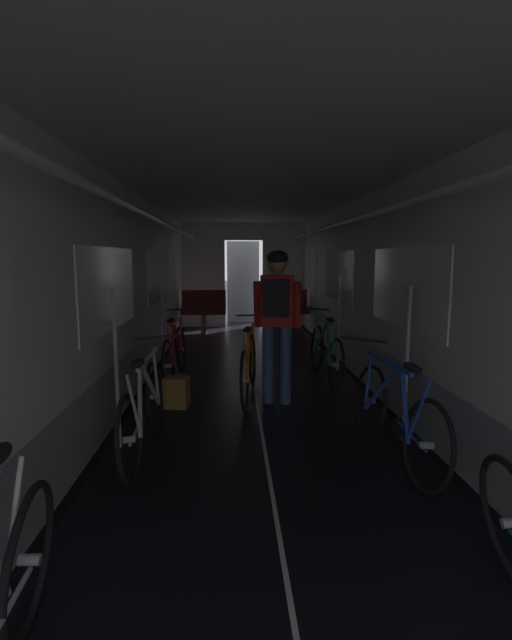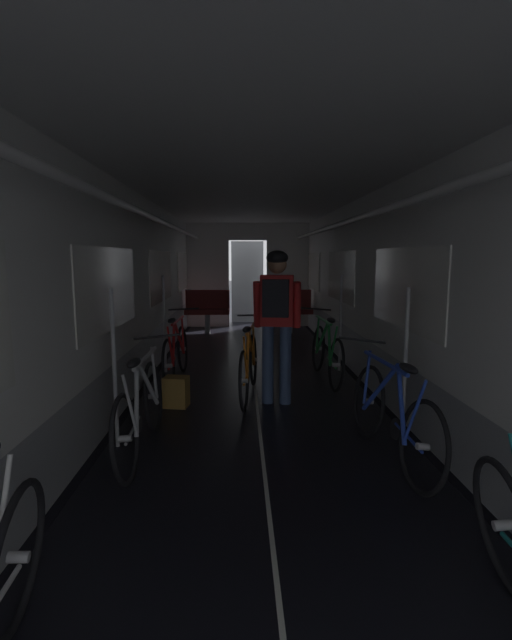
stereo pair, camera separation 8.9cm
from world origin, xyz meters
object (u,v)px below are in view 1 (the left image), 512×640
at_px(bicycle_red, 175,353).
at_px(bicycle_silver, 144,410).
at_px(bench_seat_far_right, 286,307).
at_px(bicycle_green, 325,352).
at_px(bicycle_orange_in_aisle, 249,365).
at_px(person_cyclist_aisle, 277,310).
at_px(bicycle_blue, 394,415).
at_px(bench_seat_far_left, 204,308).
at_px(backpack_on_floor, 177,392).

bearing_deg(bicycle_red, bicycle_silver, -89.46).
xyz_separation_m(bench_seat_far_right, bicycle_green, (0.08, -3.90, -0.18)).
bearing_deg(bicycle_green, bicycle_orange_in_aisle, -146.71).
distance_m(bicycle_green, bicycle_red, 2.02).
bearing_deg(person_cyclist_aisle, bench_seat_far_right, 82.08).
xyz_separation_m(bicycle_green, bicycle_blue, (0.07, -2.43, -0.00)).
relative_size(bench_seat_far_left, bicycle_orange_in_aisle, 0.58).
distance_m(bicycle_silver, person_cyclist_aisle, 1.90).
bearing_deg(bicycle_green, person_cyclist_aisle, -128.16).
xyz_separation_m(bicycle_silver, bicycle_blue, (2.07, -0.22, -0.00)).
bearing_deg(bicycle_orange_in_aisle, bench_seat_far_right, 77.96).
distance_m(bench_seat_far_left, person_cyclist_aisle, 5.01).
xyz_separation_m(bench_seat_far_left, bicycle_orange_in_aisle, (0.82, -4.59, -0.18)).
relative_size(bicycle_silver, backpack_on_floor, 4.97).
bearing_deg(bicycle_orange_in_aisle, person_cyclist_aisle, -40.90).
bearing_deg(person_cyclist_aisle, backpack_on_floor, -176.76).
relative_size(bicycle_red, bicycle_silver, 1.00).
distance_m(bench_seat_far_right, backpack_on_floor, 5.25).
relative_size(bench_seat_far_right, bicycle_blue, 0.58).
bearing_deg(bicycle_green, bicycle_silver, -132.03).
xyz_separation_m(bench_seat_far_right, bicycle_orange_in_aisle, (-0.98, -4.59, -0.18)).
xyz_separation_m(bicycle_orange_in_aisle, backpack_on_floor, (-0.82, -0.33, -0.21)).
bearing_deg(bench_seat_far_left, bicycle_blue, -72.89).
xyz_separation_m(bench_seat_far_left, bicycle_green, (1.88, -3.90, -0.18)).
bearing_deg(bicycle_red, bicycle_blue, -49.68).
bearing_deg(bicycle_silver, bicycle_green, 47.97).
height_order(bench_seat_far_left, bicycle_green, bench_seat_far_left).
xyz_separation_m(bicycle_red, backpack_on_floor, (0.14, -1.05, -0.21)).
height_order(bicycle_green, bicycle_red, bicycle_green).
distance_m(bench_seat_far_left, bicycle_orange_in_aisle, 4.67).
distance_m(bicycle_blue, backpack_on_floor, 2.41).
xyz_separation_m(bench_seat_far_right, person_cyclist_aisle, (-0.68, -4.85, 0.50)).
height_order(bicycle_red, person_cyclist_aisle, person_cyclist_aisle).
bearing_deg(bicycle_silver, backpack_on_floor, 84.16).
distance_m(bicycle_silver, backpack_on_floor, 1.22).
distance_m(bench_seat_far_right, person_cyclist_aisle, 4.93).
relative_size(bicycle_red, bicycle_blue, 1.00).
distance_m(bicycle_green, bicycle_blue, 2.43).
bearing_deg(person_cyclist_aisle, bicycle_orange_in_aisle, 139.10).
bearing_deg(backpack_on_floor, bicycle_orange_in_aisle, 21.79).
bearing_deg(backpack_on_floor, bicycle_red, 97.77).
bearing_deg(person_cyclist_aisle, bicycle_silver, -134.69).
bearing_deg(bicycle_red, backpack_on_floor, -82.23).
relative_size(bicycle_silver, bicycle_orange_in_aisle, 1.00).
relative_size(bicycle_green, bicycle_silver, 1.00).
distance_m(bicycle_green, backpack_on_floor, 2.14).
height_order(bench_seat_far_right, backpack_on_floor, bench_seat_far_right).
xyz_separation_m(bicycle_green, bicycle_red, (-2.02, 0.03, 0.00)).
relative_size(bicycle_green, person_cyclist_aisle, 0.98).
bearing_deg(bicycle_blue, bicycle_orange_in_aisle, 122.97).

